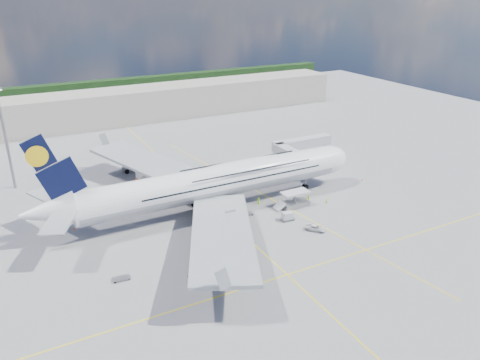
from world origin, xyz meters
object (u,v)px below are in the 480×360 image
cone_wing_left_outer (145,187)px  baggage_tug (228,232)px  service_van (316,228)px  crew_wing (203,246)px  jet_bridge (298,148)px  dolly_back (121,278)px  catering_truck_outer (135,164)px  cone_wing_right_inner (198,242)px  dolly_row_c (208,252)px  crew_nose (326,201)px  cone_nose (362,179)px  crew_loader (308,199)px  cone_tail (74,229)px  airliner (216,181)px  dolly_row_b (210,247)px  dolly_nose_far (287,216)px  cargo_loader (294,201)px  dolly_nose_near (247,214)px  crew_van (259,201)px  cone_wing_left_inner (189,190)px  cone_wing_right_outer (251,270)px  catering_truck_inner (150,178)px  light_mast (6,138)px  crew_tug (227,241)px  dolly_row_a (197,272)px

cone_wing_left_outer → baggage_tug: bearing=-76.9°
service_van → crew_wing: size_ratio=2.50×
jet_bridge → dolly_back: jet_bridge is taller
catering_truck_outer → cone_wing_right_inner: catering_truck_outer is taller
dolly_row_c → crew_nose: (33.72, 7.31, 0.49)m
baggage_tug → cone_nose: (44.77, 10.08, -0.53)m
service_van → crew_loader: crew_loader is taller
crew_nose → cone_tail: (-54.87, 14.69, -0.53)m
airliner → cone_nose: airliner is taller
baggage_tug → crew_nose: (27.33, 2.74, -0.02)m
airliner → dolly_row_c: airliner is taller
dolly_back → crew_loader: crew_loader is taller
dolly_row_b → dolly_nose_far: 20.20m
cargo_loader → crew_loader: size_ratio=5.29×
dolly_back → dolly_nose_near: 33.39m
jet_bridge → crew_van: size_ratio=10.99×
cargo_loader → cone_nose: (24.84, 4.77, -0.98)m
crew_nose → cone_wing_left_inner: crew_nose is taller
cargo_loader → cone_wing_left_inner: (-18.22, 19.74, -1.01)m
catering_truck_outer → crew_loader: 49.40m
cone_wing_right_inner → cargo_loader: bearing=11.1°
baggage_tug → crew_wing: baggage_tug is taller
crew_loader → cone_wing_right_outer: crew_loader is taller
cone_wing_left_inner → catering_truck_inner: bearing=133.3°
cargo_loader → dolly_row_b: (-25.22, -8.23, -0.90)m
catering_truck_outer → cargo_loader: bearing=-42.0°
dolly_row_b → crew_nose: (32.62, 5.67, 0.44)m
service_van → cone_nose: service_van is taller
cargo_loader → cone_wing_right_outer: bearing=-139.3°
light_mast → baggage_tug: (36.89, -47.42, -12.40)m
crew_loader → crew_tug: size_ratio=0.86×
dolly_row_b → dolly_nose_near: size_ratio=1.12×
catering_truck_outer → crew_loader: catering_truck_outer is taller
airliner → dolly_row_a: size_ratio=23.24×
airliner → dolly_nose_far: airliner is taller
cargo_loader → dolly_nose_far: bearing=-135.3°
crew_nose → cone_nose: crew_nose is taller
catering_truck_outer → cone_wing_right_outer: catering_truck_outer is taller
dolly_back → catering_truck_outer: 52.65m
crew_nose → cone_tail: crew_nose is taller
cone_wing_right_outer → baggage_tug: bearing=81.2°
cone_nose → crew_loader: bearing=-167.8°
cargo_loader → service_van: size_ratio=1.97×
dolly_row_a → crew_loader: (35.46, 16.43, -0.31)m
catering_truck_inner → cone_wing_left_inner: size_ratio=15.15×
dolly_nose_far → crew_van: dolly_nose_far is taller
light_mast → dolly_row_b: bearing=-57.9°
dolly_nose_near → dolly_back: bearing=-162.2°
dolly_nose_near → catering_truck_outer: size_ratio=0.35×
cone_nose → cone_wing_right_inner: 52.41m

